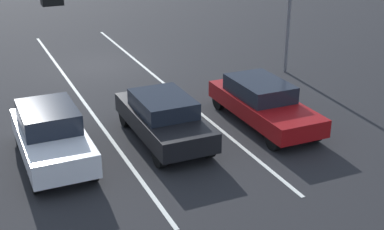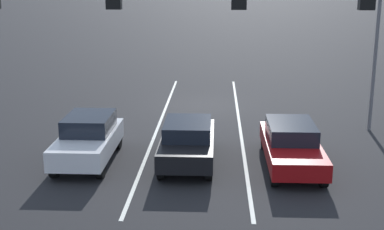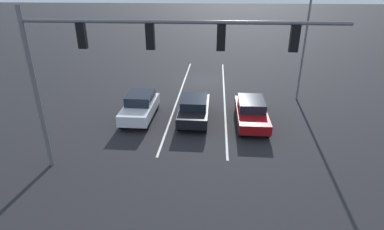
{
  "view_description": "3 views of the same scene",
  "coord_description": "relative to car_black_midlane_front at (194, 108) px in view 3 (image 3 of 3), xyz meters",
  "views": [
    {
      "loc": [
        5.56,
        22.28,
        7.01
      ],
      "look_at": [
        -0.02,
        9.89,
        1.38
      ],
      "focal_mm": 50.0,
      "sensor_mm": 36.0,
      "label": 1
    },
    {
      "loc": [
        -0.72,
        25.42,
        6.12
      ],
      "look_at": [
        0.01,
        9.88,
        2.07
      ],
      "focal_mm": 50.0,
      "sensor_mm": 36.0,
      "label": 2
    },
    {
      "loc": [
        -1.01,
        25.22,
        7.7
      ],
      "look_at": [
        0.23,
        10.07,
        1.08
      ],
      "focal_mm": 28.0,
      "sensor_mm": 36.0,
      "label": 3
    }
  ],
  "objects": [
    {
      "name": "car_maroon_leftlane_front",
      "position": [
        -3.45,
        0.08,
        -0.03
      ],
      "size": [
        1.73,
        4.71,
        1.4
      ],
      "color": "maroon",
      "rests_on": "ground_plane"
    },
    {
      "name": "lane_stripe_left_divider",
      "position": [
        -1.94,
        -4.87,
        -0.76
      ],
      "size": [
        0.12,
        18.91,
        0.01
      ],
      "primitive_type": "cube",
      "color": "silver",
      "rests_on": "ground_plane"
    },
    {
      "name": "street_lamp_left_shoulder",
      "position": [
        -6.97,
        -4.24,
        4.23
      ],
      "size": [
        2.23,
        0.24,
        8.65
      ],
      "color": "slate",
      "rests_on": "ground_plane"
    },
    {
      "name": "lane_stripe_center_divider",
      "position": [
        1.48,
        -4.87,
        -0.76
      ],
      "size": [
        0.12,
        18.91,
        0.01
      ],
      "primitive_type": "cube",
      "color": "silver",
      "rests_on": "ground_plane"
    },
    {
      "name": "car_white_rightlane_front",
      "position": [
        3.36,
        0.02,
        0.04
      ],
      "size": [
        1.71,
        4.13,
        1.57
      ],
      "color": "silver",
      "rests_on": "ground_plane"
    },
    {
      "name": "traffic_signal_gantry",
      "position": [
        1.99,
        5.57,
        4.53
      ],
      "size": [
        12.32,
        0.37,
        7.04
      ],
      "color": "slate",
      "rests_on": "ground_plane"
    },
    {
      "name": "car_black_midlane_front",
      "position": [
        0.0,
        0.0,
        0.0
      ],
      "size": [
        1.75,
        4.33,
        1.43
      ],
      "color": "black",
      "rests_on": "ground_plane"
    },
    {
      "name": "ground_plane",
      "position": [
        -0.23,
        -8.33,
        -0.76
      ],
      "size": [
        240.0,
        240.0,
        0.0
      ],
      "primitive_type": "plane",
      "color": "black"
    }
  ]
}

